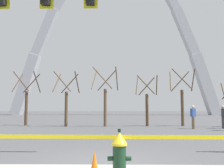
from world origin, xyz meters
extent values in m
plane|color=#474749|center=(0.00, 0.00, 0.00)|extent=(240.00, 240.00, 0.00)
cylinder|color=#14331E|center=(0.36, -1.40, 0.36)|extent=(0.26, 0.26, 0.62)
cylinder|color=gold|center=(0.36, -1.40, 0.69)|extent=(0.30, 0.30, 0.04)
cone|color=gold|center=(0.36, -1.40, 0.82)|extent=(0.30, 0.30, 0.22)
cylinder|color=black|center=(0.36, -1.40, 0.96)|extent=(0.06, 0.06, 0.06)
cylinder|color=#14331E|center=(0.18, -1.40, 0.42)|extent=(0.10, 0.09, 0.09)
cylinder|color=#14331E|center=(0.54, -1.40, 0.42)|extent=(0.10, 0.09, 0.09)
cylinder|color=#14331E|center=(0.36, -1.20, 0.33)|extent=(0.13, 0.14, 0.13)
cylinder|color=black|center=(0.36, -1.12, 0.33)|extent=(0.15, 0.03, 0.15)
cube|color=yellow|center=(0.39, -1.23, 0.82)|extent=(6.57, 0.11, 0.08)
cube|color=#B2B5BC|center=(-19.03, 46.10, 6.34)|extent=(5.91, 2.16, 13.40)
cube|color=#B2B5BC|center=(-15.23, 46.10, 17.75)|extent=(5.65, 1.93, 10.92)
cube|color=#B2B5BC|center=(15.23, 46.10, 17.75)|extent=(5.65, 1.93, 10.92)
cube|color=#B2B5BC|center=(19.03, 46.10, 6.34)|extent=(5.91, 2.16, 13.40)
cylinder|color=#473323|center=(-7.12, 14.13, 1.40)|extent=(0.24, 0.24, 2.80)
cylinder|color=#473323|center=(-7.98, 14.30, 3.56)|extent=(0.38, 1.50, 1.67)
cylinder|color=#473323|center=(-6.26, 14.04, 3.56)|extent=(0.23, 1.51, 1.67)
cylinder|color=#473323|center=(-7.04, 14.99, 3.56)|extent=(1.51, 0.23, 1.67)
cylinder|color=#473323|center=(-7.31, 13.28, 3.56)|extent=(1.50, 0.41, 1.67)
cylinder|color=brown|center=(-3.61, 13.11, 1.35)|extent=(0.24, 0.24, 2.69)
cylinder|color=brown|center=(-4.43, 13.28, 3.43)|extent=(0.36, 1.45, 1.61)
cylinder|color=brown|center=(-2.77, 13.03, 3.43)|extent=(0.22, 1.46, 1.61)
cylinder|color=brown|center=(-3.52, 13.94, 3.43)|extent=(1.46, 0.22, 1.61)
cylinder|color=brown|center=(-3.79, 12.29, 3.43)|extent=(1.44, 0.39, 1.61)
cylinder|color=brown|center=(-0.56, 13.10, 1.45)|extent=(0.24, 0.24, 2.91)
cylinder|color=brown|center=(-1.44, 13.28, 3.70)|extent=(0.39, 1.56, 1.73)
cylinder|color=brown|center=(0.34, 13.01, 3.70)|extent=(0.24, 1.57, 1.73)
cylinder|color=brown|center=(-0.47, 14.00, 3.70)|extent=(1.57, 0.24, 1.73)
cylinder|color=brown|center=(-0.75, 12.22, 3.70)|extent=(1.55, 0.42, 1.73)
cylinder|color=brown|center=(2.73, 13.47, 1.26)|extent=(0.24, 0.24, 2.53)
cylinder|color=brown|center=(1.96, 13.62, 3.21)|extent=(0.35, 1.36, 1.51)
cylinder|color=brown|center=(3.52, 13.39, 3.21)|extent=(0.22, 1.37, 1.51)
cylinder|color=brown|center=(2.81, 14.25, 3.21)|extent=(1.37, 0.22, 1.51)
cylinder|color=brown|center=(2.56, 12.70, 3.21)|extent=(1.36, 0.38, 1.51)
cylinder|color=brown|center=(5.58, 13.69, 1.43)|extent=(0.24, 0.24, 2.87)
cylinder|color=brown|center=(4.70, 13.86, 3.65)|extent=(0.38, 1.54, 1.71)
cylinder|color=brown|center=(6.47, 13.60, 3.65)|extent=(0.23, 1.55, 1.71)
cylinder|color=brown|center=(5.67, 14.57, 3.65)|extent=(1.55, 0.23, 1.71)
cylinder|color=brown|center=(5.39, 12.82, 3.65)|extent=(1.53, 0.41, 1.71)
cylinder|color=#473323|center=(8.51, 12.89, 2.75)|extent=(0.31, 1.18, 1.30)
cylinder|color=#38383D|center=(7.73, 11.20, 0.42)|extent=(0.22, 0.22, 0.84)
cube|color=#333338|center=(7.73, 11.20, 1.11)|extent=(0.28, 0.38, 0.54)
sphere|color=tan|center=(7.73, 11.20, 1.49)|extent=(0.20, 0.20, 0.20)
cylinder|color=brown|center=(5.55, 10.86, 0.42)|extent=(0.22, 0.22, 0.84)
cube|color=#2D4C99|center=(5.55, 10.86, 1.11)|extent=(0.39, 0.35, 0.54)
sphere|color=beige|center=(5.55, 10.86, 1.49)|extent=(0.20, 0.20, 0.20)
camera|label=1|loc=(0.31, -6.33, 1.39)|focal=39.94mm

